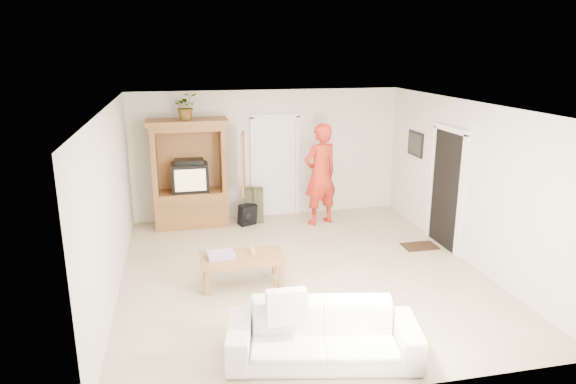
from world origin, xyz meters
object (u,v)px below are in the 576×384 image
Objects in this scene: armoire at (191,180)px; man at (320,174)px; coffee_table at (242,259)px; sofa at (323,334)px.

man is at bearing -10.12° from armoire.
man reaches higher than coffee_table.
coffee_table is (0.61, -2.89, -0.51)m from armoire.
armoire reaches higher than sofa.
sofa is at bearing -72.90° from coffee_table.
armoire is 3.00m from coffee_table.
armoire is 5.16m from sofa.
armoire is at bearing 115.58° from sofa.
coffee_table is (-0.64, 2.09, 0.08)m from sofa.
man is 1.65× the size of coffee_table.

